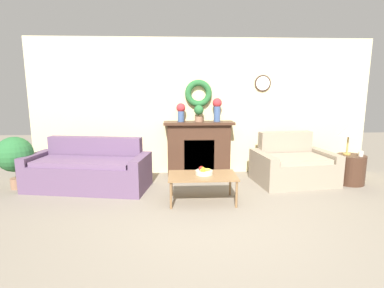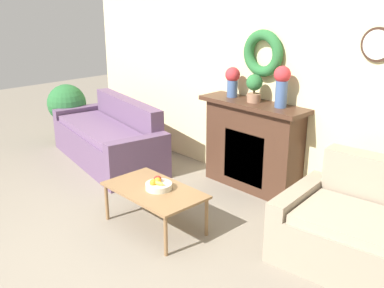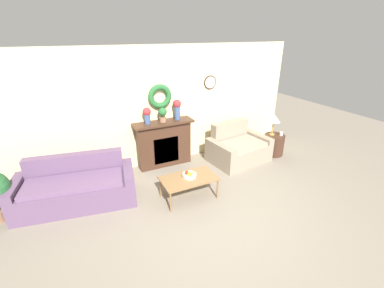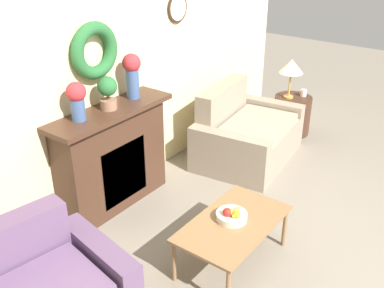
{
  "view_description": "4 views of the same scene",
  "coord_description": "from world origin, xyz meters",
  "px_view_note": "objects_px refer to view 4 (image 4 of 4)",
  "views": [
    {
      "loc": [
        -0.51,
        -3.46,
        1.71
      ],
      "look_at": [
        -0.25,
        1.53,
        0.79
      ],
      "focal_mm": 28.0,
      "sensor_mm": 36.0,
      "label": 1
    },
    {
      "loc": [
        3.1,
        -1.63,
        2.3
      ],
      "look_at": [
        -0.07,
        1.38,
        0.8
      ],
      "focal_mm": 42.0,
      "sensor_mm": 36.0,
      "label": 2
    },
    {
      "loc": [
        -1.88,
        -2.83,
        2.94
      ],
      "look_at": [
        0.14,
        1.33,
        0.9
      ],
      "focal_mm": 24.0,
      "sensor_mm": 36.0,
      "label": 3
    },
    {
      "loc": [
        -2.8,
        -0.65,
        2.71
      ],
      "look_at": [
        0.07,
        1.49,
        0.91
      ],
      "focal_mm": 42.0,
      "sensor_mm": 36.0,
      "label": 4
    }
  ],
  "objects_px": {
    "side_table_by_loveseat": "(292,115)",
    "mug": "(304,93)",
    "vase_on_mantel_left": "(77,99)",
    "potted_plant_on_mantel": "(108,91)",
    "vase_on_mantel_right": "(132,72)",
    "fireplace": "(113,158)",
    "coffee_table": "(233,226)",
    "table_lamp": "(291,67)",
    "fruit_bowl": "(232,215)",
    "loveseat_right": "(246,135)"
  },
  "relations": [
    {
      "from": "loveseat_right",
      "to": "table_lamp",
      "type": "xyz_separation_m",
      "value": [
        0.96,
        -0.09,
        0.65
      ]
    },
    {
      "from": "fireplace",
      "to": "vase_on_mantel_right",
      "type": "bearing_deg",
      "value": 0.88
    },
    {
      "from": "table_lamp",
      "to": "potted_plant_on_mantel",
      "type": "xyz_separation_m",
      "value": [
        -2.67,
        0.64,
        0.3
      ]
    },
    {
      "from": "fruit_bowl",
      "to": "potted_plant_on_mantel",
      "type": "height_order",
      "value": "potted_plant_on_mantel"
    },
    {
      "from": "side_table_by_loveseat",
      "to": "mug",
      "type": "bearing_deg",
      "value": -37.87
    },
    {
      "from": "mug",
      "to": "vase_on_mantel_right",
      "type": "xyz_separation_m",
      "value": [
        -2.49,
        0.8,
        0.77
      ]
    },
    {
      "from": "side_table_by_loveseat",
      "to": "mug",
      "type": "xyz_separation_m",
      "value": [
        0.11,
        -0.09,
        0.31
      ]
    },
    {
      "from": "fireplace",
      "to": "vase_on_mantel_right",
      "type": "height_order",
      "value": "vase_on_mantel_right"
    },
    {
      "from": "mug",
      "to": "fireplace",
      "type": "bearing_deg",
      "value": 164.45
    },
    {
      "from": "fruit_bowl",
      "to": "potted_plant_on_mantel",
      "type": "bearing_deg",
      "value": 89.01
    },
    {
      "from": "side_table_by_loveseat",
      "to": "potted_plant_on_mantel",
      "type": "height_order",
      "value": "potted_plant_on_mantel"
    },
    {
      "from": "mug",
      "to": "vase_on_mantel_right",
      "type": "relative_size",
      "value": 0.2
    },
    {
      "from": "mug",
      "to": "vase_on_mantel_right",
      "type": "bearing_deg",
      "value": 162.22
    },
    {
      "from": "table_lamp",
      "to": "vase_on_mantel_left",
      "type": "xyz_separation_m",
      "value": [
        -3.02,
        0.66,
        0.33
      ]
    },
    {
      "from": "mug",
      "to": "vase_on_mantel_left",
      "type": "height_order",
      "value": "vase_on_mantel_left"
    },
    {
      "from": "fireplace",
      "to": "coffee_table",
      "type": "distance_m",
      "value": 1.48
    },
    {
      "from": "mug",
      "to": "fruit_bowl",
      "type": "bearing_deg",
      "value": -167.3
    },
    {
      "from": "table_lamp",
      "to": "mug",
      "type": "distance_m",
      "value": 0.44
    },
    {
      "from": "coffee_table",
      "to": "table_lamp",
      "type": "distance_m",
      "value": 2.9
    },
    {
      "from": "fireplace",
      "to": "potted_plant_on_mantel",
      "type": "height_order",
      "value": "potted_plant_on_mantel"
    },
    {
      "from": "potted_plant_on_mantel",
      "to": "side_table_by_loveseat",
      "type": "bearing_deg",
      "value": -14.14
    },
    {
      "from": "mug",
      "to": "vase_on_mantel_right",
      "type": "height_order",
      "value": "vase_on_mantel_right"
    },
    {
      "from": "table_lamp",
      "to": "vase_on_mantel_right",
      "type": "distance_m",
      "value": 2.43
    },
    {
      "from": "potted_plant_on_mantel",
      "to": "loveseat_right",
      "type": "bearing_deg",
      "value": -17.79
    },
    {
      "from": "fireplace",
      "to": "coffee_table",
      "type": "xyz_separation_m",
      "value": [
        -0.05,
        -1.47,
        -0.16
      ]
    },
    {
      "from": "mug",
      "to": "loveseat_right",
      "type": "bearing_deg",
      "value": 168.61
    },
    {
      "from": "table_lamp",
      "to": "mug",
      "type": "bearing_deg",
      "value": -38.16
    },
    {
      "from": "mug",
      "to": "potted_plant_on_mantel",
      "type": "xyz_separation_m",
      "value": [
        -2.85,
        0.78,
        0.69
      ]
    },
    {
      "from": "coffee_table",
      "to": "vase_on_mantel_left",
      "type": "relative_size",
      "value": 2.87
    },
    {
      "from": "fruit_bowl",
      "to": "vase_on_mantel_left",
      "type": "height_order",
      "value": "vase_on_mantel_left"
    },
    {
      "from": "fireplace",
      "to": "fruit_bowl",
      "type": "height_order",
      "value": "fireplace"
    },
    {
      "from": "fruit_bowl",
      "to": "vase_on_mantel_left",
      "type": "relative_size",
      "value": 0.74
    },
    {
      "from": "vase_on_mantel_right",
      "to": "potted_plant_on_mantel",
      "type": "height_order",
      "value": "vase_on_mantel_right"
    },
    {
      "from": "fireplace",
      "to": "side_table_by_loveseat",
      "type": "bearing_deg",
      "value": -14.44
    },
    {
      "from": "vase_on_mantel_left",
      "to": "potted_plant_on_mantel",
      "type": "distance_m",
      "value": 0.35
    },
    {
      "from": "table_lamp",
      "to": "potted_plant_on_mantel",
      "type": "bearing_deg",
      "value": 166.56
    },
    {
      "from": "coffee_table",
      "to": "vase_on_mantel_right",
      "type": "relative_size",
      "value": 2.26
    },
    {
      "from": "fireplace",
      "to": "potted_plant_on_mantel",
      "type": "relative_size",
      "value": 4.24
    },
    {
      "from": "table_lamp",
      "to": "potted_plant_on_mantel",
      "type": "relative_size",
      "value": 1.65
    },
    {
      "from": "table_lamp",
      "to": "vase_on_mantel_left",
      "type": "relative_size",
      "value": 1.48
    },
    {
      "from": "coffee_table",
      "to": "fruit_bowl",
      "type": "relative_size",
      "value": 3.87
    },
    {
      "from": "mug",
      "to": "vase_on_mantel_left",
      "type": "distance_m",
      "value": 3.37
    },
    {
      "from": "fruit_bowl",
      "to": "vase_on_mantel_right",
      "type": "distance_m",
      "value": 1.74
    },
    {
      "from": "side_table_by_loveseat",
      "to": "table_lamp",
      "type": "height_order",
      "value": "table_lamp"
    },
    {
      "from": "loveseat_right",
      "to": "coffee_table",
      "type": "relative_size",
      "value": 1.43
    },
    {
      "from": "loveseat_right",
      "to": "mug",
      "type": "bearing_deg",
      "value": -18.59
    },
    {
      "from": "vase_on_mantel_left",
      "to": "potted_plant_on_mantel",
      "type": "bearing_deg",
      "value": -3.27
    },
    {
      "from": "vase_on_mantel_right",
      "to": "potted_plant_on_mantel",
      "type": "relative_size",
      "value": 1.41
    },
    {
      "from": "fireplace",
      "to": "potted_plant_on_mantel",
      "type": "distance_m",
      "value": 0.72
    },
    {
      "from": "table_lamp",
      "to": "side_table_by_loveseat",
      "type": "bearing_deg",
      "value": -38.66
    }
  ]
}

